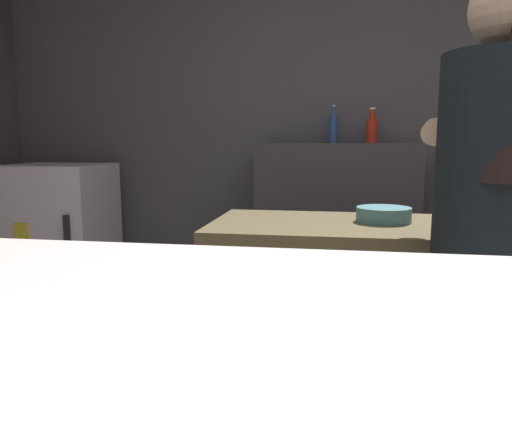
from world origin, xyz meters
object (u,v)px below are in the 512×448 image
(mini_fridge, at_px, (61,244))
(bottle_olive_oil, at_px, (372,129))
(mixing_bowl, at_px, (384,215))
(bartender, at_px, (496,232))
(bottle_vinegar, at_px, (333,128))

(mini_fridge, height_order, bottle_olive_oil, bottle_olive_oil)
(mixing_bowl, xyz_separation_m, bottle_olive_oil, (0.01, 1.31, 0.35))
(mini_fridge, relative_size, mixing_bowl, 5.08)
(mini_fridge, distance_m, mixing_bowl, 2.30)
(mini_fridge, xyz_separation_m, bottle_olive_oil, (2.00, 0.24, 0.75))
(mini_fridge, relative_size, bartender, 0.64)
(mini_fridge, relative_size, bottle_olive_oil, 4.88)
(bartender, distance_m, mixing_bowl, 0.57)
(mixing_bowl, distance_m, bottle_olive_oil, 1.36)
(mixing_bowl, bearing_deg, bottle_olive_oil, 89.50)
(mixing_bowl, height_order, bottle_vinegar, bottle_vinegar)
(bottle_olive_oil, bearing_deg, mini_fridge, -173.16)
(mini_fridge, bearing_deg, bottle_vinegar, 8.50)
(bottle_vinegar, bearing_deg, mixing_bowl, -80.38)
(bartender, height_order, bottle_vinegar, bartender)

